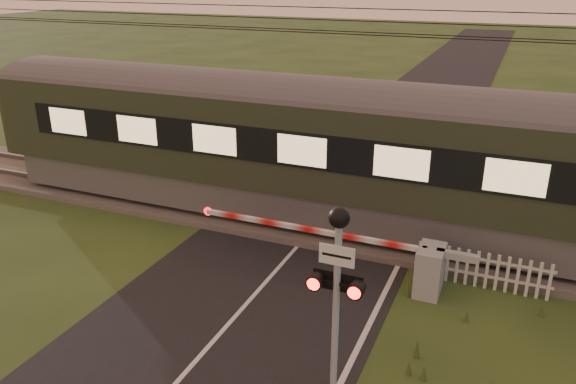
% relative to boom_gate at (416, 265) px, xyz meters
% --- Properties ---
extents(ground, '(160.00, 160.00, 0.00)m').
position_rel_boom_gate_xyz_m(ground, '(-3.33, -3.90, -0.65)').
color(ground, '#283E18').
rests_on(ground, ground).
extents(road, '(6.00, 140.00, 0.03)m').
position_rel_boom_gate_xyz_m(road, '(-3.32, -4.13, -0.64)').
color(road, black).
rests_on(road, ground).
extents(track_bed, '(140.00, 3.40, 0.39)m').
position_rel_boom_gate_xyz_m(track_bed, '(-3.33, 2.60, -0.58)').
color(track_bed, '#47423D').
rests_on(track_bed, ground).
extents(overhead_wires, '(120.00, 0.62, 0.62)m').
position_rel_boom_gate_xyz_m(overhead_wires, '(-3.33, 2.60, 5.08)').
color(overhead_wires, black).
rests_on(overhead_wires, ground).
extents(boom_gate, '(6.99, 0.89, 1.18)m').
position_rel_boom_gate_xyz_m(boom_gate, '(0.00, 0.00, 0.00)').
color(boom_gate, gray).
rests_on(boom_gate, ground).
extents(crossing_signal, '(0.91, 0.36, 3.57)m').
position_rel_boom_gate_xyz_m(crossing_signal, '(-0.65, -4.01, 1.81)').
color(crossing_signal, gray).
rests_on(crossing_signal, ground).
extents(picket_fence, '(3.15, 0.08, 0.92)m').
position_rel_boom_gate_xyz_m(picket_fence, '(1.41, 0.71, -0.18)').
color(picket_fence, silver).
rests_on(picket_fence, ground).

